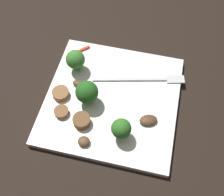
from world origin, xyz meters
TOP-DOWN VIEW (x-y plane):
  - ground_plane at (0.00, 0.00)m, footprint 1.40×1.40m
  - plate at (0.00, 0.00)m, footprint 0.25×0.25m
  - fork at (0.05, 0.06)m, footprint 0.18×0.05m
  - broccoli_floret_0 at (0.03, -0.07)m, footprint 0.03×0.03m
  - broccoli_floret_1 at (-0.04, -0.02)m, footprint 0.04×0.04m
  - broccoli_floret_2 at (-0.08, 0.05)m, footprint 0.04×0.04m
  - sausage_slice_0 at (-0.04, -0.06)m, footprint 0.03×0.03m
  - sausage_slice_1 at (-0.08, -0.05)m, footprint 0.03×0.03m
  - sausage_slice_2 at (-0.10, -0.02)m, footprint 0.04×0.04m
  - mushroom_0 at (-0.03, -0.10)m, footprint 0.02×0.02m
  - mushroom_1 at (0.07, -0.03)m, footprint 0.04×0.03m
  - mushroom_2 at (-0.07, 0.02)m, footprint 0.02×0.02m
  - pepper_strip_1 at (-0.09, 0.10)m, footprint 0.04×0.03m

SIDE VIEW (x-z plane):
  - ground_plane at x=0.00m, z-range 0.00..0.00m
  - plate at x=0.00m, z-range 0.00..0.01m
  - fork at x=0.05m, z-range 0.01..0.02m
  - pepper_strip_1 at x=-0.09m, z-range 0.01..0.02m
  - mushroom_2 at x=-0.07m, z-range 0.01..0.02m
  - mushroom_1 at x=0.07m, z-range 0.01..0.02m
  - sausage_slice_1 at x=-0.08m, z-range 0.01..0.02m
  - sausage_slice_2 at x=-0.10m, z-range 0.01..0.02m
  - mushroom_0 at x=-0.03m, z-range 0.01..0.02m
  - sausage_slice_0 at x=-0.04m, z-range 0.01..0.03m
  - broccoli_floret_0 at x=0.03m, z-range 0.02..0.06m
  - broccoli_floret_2 at x=-0.08m, z-range 0.02..0.07m
  - broccoli_floret_1 at x=-0.04m, z-range 0.02..0.07m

